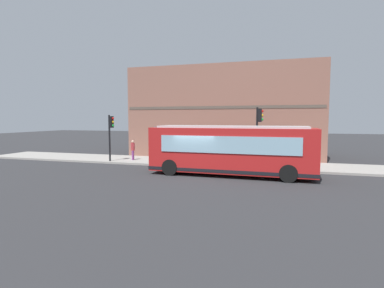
{
  "coord_description": "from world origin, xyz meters",
  "views": [
    {
      "loc": [
        -17.88,
        -5.0,
        3.5
      ],
      "look_at": [
        1.53,
        0.77,
        1.8
      ],
      "focal_mm": 28.2,
      "sensor_mm": 36.0,
      "label": 1
    }
  ],
  "objects_px": {
    "newspaper_vending_box": "(200,158)",
    "pedestrian_near_hydrant": "(237,148)",
    "traffic_light_near_corner": "(259,126)",
    "pedestrian_near_building_entrance": "(188,149)",
    "pedestrian_by_light_pole": "(133,149)",
    "fire_hydrant": "(247,159)",
    "city_bus_nearside": "(231,150)",
    "traffic_light_down_block": "(111,129)"
  },
  "relations": [
    {
      "from": "pedestrian_by_light_pole",
      "to": "pedestrian_near_hydrant",
      "type": "xyz_separation_m",
      "value": [
        1.96,
        -8.19,
        0.12
      ]
    },
    {
      "from": "fire_hydrant",
      "to": "pedestrian_near_building_entrance",
      "type": "height_order",
      "value": "pedestrian_near_building_entrance"
    },
    {
      "from": "fire_hydrant",
      "to": "pedestrian_by_light_pole",
      "type": "xyz_separation_m",
      "value": [
        -0.74,
        9.15,
        0.55
      ]
    },
    {
      "from": "pedestrian_near_hydrant",
      "to": "newspaper_vending_box",
      "type": "xyz_separation_m",
      "value": [
        -2.74,
        2.31,
        -0.58
      ]
    },
    {
      "from": "fire_hydrant",
      "to": "pedestrian_by_light_pole",
      "type": "relative_size",
      "value": 0.46
    },
    {
      "from": "pedestrian_near_hydrant",
      "to": "newspaper_vending_box",
      "type": "bearing_deg",
      "value": 139.86
    },
    {
      "from": "traffic_light_near_corner",
      "to": "traffic_light_down_block",
      "type": "bearing_deg",
      "value": 90.54
    },
    {
      "from": "city_bus_nearside",
      "to": "fire_hydrant",
      "type": "height_order",
      "value": "city_bus_nearside"
    },
    {
      "from": "fire_hydrant",
      "to": "newspaper_vending_box",
      "type": "xyz_separation_m",
      "value": [
        -1.51,
        3.26,
        0.09
      ]
    },
    {
      "from": "city_bus_nearside",
      "to": "newspaper_vending_box",
      "type": "xyz_separation_m",
      "value": [
        2.86,
        2.73,
        -0.95
      ]
    },
    {
      "from": "pedestrian_by_light_pole",
      "to": "pedestrian_near_building_entrance",
      "type": "bearing_deg",
      "value": -94.65
    },
    {
      "from": "city_bus_nearside",
      "to": "pedestrian_near_hydrant",
      "type": "bearing_deg",
      "value": 4.31
    },
    {
      "from": "newspaper_vending_box",
      "to": "pedestrian_near_hydrant",
      "type": "bearing_deg",
      "value": -40.14
    },
    {
      "from": "traffic_light_near_corner",
      "to": "fire_hydrant",
      "type": "bearing_deg",
      "value": 28.27
    },
    {
      "from": "pedestrian_by_light_pole",
      "to": "pedestrian_near_hydrant",
      "type": "distance_m",
      "value": 8.43
    },
    {
      "from": "city_bus_nearside",
      "to": "pedestrian_near_building_entrance",
      "type": "bearing_deg",
      "value": 49.45
    },
    {
      "from": "city_bus_nearside",
      "to": "pedestrian_by_light_pole",
      "type": "bearing_deg",
      "value": 67.15
    },
    {
      "from": "city_bus_nearside",
      "to": "traffic_light_near_corner",
      "type": "height_order",
      "value": "traffic_light_near_corner"
    },
    {
      "from": "pedestrian_near_building_entrance",
      "to": "pedestrian_near_hydrant",
      "type": "height_order",
      "value": "pedestrian_near_building_entrance"
    },
    {
      "from": "newspaper_vending_box",
      "to": "fire_hydrant",
      "type": "bearing_deg",
      "value": -65.17
    },
    {
      "from": "pedestrian_near_hydrant",
      "to": "newspaper_vending_box",
      "type": "height_order",
      "value": "pedestrian_near_hydrant"
    },
    {
      "from": "pedestrian_by_light_pole",
      "to": "traffic_light_down_block",
      "type": "bearing_deg",
      "value": 131.38
    },
    {
      "from": "pedestrian_near_hydrant",
      "to": "pedestrian_near_building_entrance",
      "type": "bearing_deg",
      "value": 125.03
    },
    {
      "from": "fire_hydrant",
      "to": "pedestrian_near_hydrant",
      "type": "relative_size",
      "value": 0.41
    },
    {
      "from": "city_bus_nearside",
      "to": "traffic_light_down_block",
      "type": "height_order",
      "value": "traffic_light_down_block"
    },
    {
      "from": "traffic_light_near_corner",
      "to": "pedestrian_near_building_entrance",
      "type": "relative_size",
      "value": 2.28
    },
    {
      "from": "pedestrian_near_hydrant",
      "to": "pedestrian_by_light_pole",
      "type": "bearing_deg",
      "value": 103.48
    },
    {
      "from": "traffic_light_down_block",
      "to": "fire_hydrant",
      "type": "height_order",
      "value": "traffic_light_down_block"
    },
    {
      "from": "traffic_light_down_block",
      "to": "pedestrian_by_light_pole",
      "type": "relative_size",
      "value": 2.28
    },
    {
      "from": "traffic_light_down_block",
      "to": "pedestrian_near_building_entrance",
      "type": "distance_m",
      "value": 6.35
    },
    {
      "from": "city_bus_nearside",
      "to": "fire_hydrant",
      "type": "distance_m",
      "value": 4.52
    },
    {
      "from": "pedestrian_near_building_entrance",
      "to": "newspaper_vending_box",
      "type": "bearing_deg",
      "value": -109.81
    },
    {
      "from": "pedestrian_near_building_entrance",
      "to": "pedestrian_near_hydrant",
      "type": "xyz_separation_m",
      "value": [
        2.36,
        -3.36,
        -0.02
      ]
    },
    {
      "from": "pedestrian_near_building_entrance",
      "to": "traffic_light_down_block",
      "type": "bearing_deg",
      "value": 96.98
    },
    {
      "from": "traffic_light_near_corner",
      "to": "newspaper_vending_box",
      "type": "height_order",
      "value": "traffic_light_near_corner"
    },
    {
      "from": "pedestrian_near_hydrant",
      "to": "traffic_light_near_corner",
      "type": "bearing_deg",
      "value": -147.6
    },
    {
      "from": "pedestrian_by_light_pole",
      "to": "fire_hydrant",
      "type": "bearing_deg",
      "value": -85.4
    },
    {
      "from": "traffic_light_near_corner",
      "to": "traffic_light_down_block",
      "type": "xyz_separation_m",
      "value": [
        -0.11,
        11.4,
        -0.33
      ]
    },
    {
      "from": "fire_hydrant",
      "to": "pedestrian_near_building_entrance",
      "type": "bearing_deg",
      "value": 104.66
    },
    {
      "from": "traffic_light_near_corner",
      "to": "newspaper_vending_box",
      "type": "relative_size",
      "value": 4.59
    },
    {
      "from": "traffic_light_near_corner",
      "to": "pedestrian_by_light_pole",
      "type": "distance_m",
      "value": 10.34
    },
    {
      "from": "traffic_light_down_block",
      "to": "pedestrian_near_hydrant",
      "type": "bearing_deg",
      "value": -71.87
    }
  ]
}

